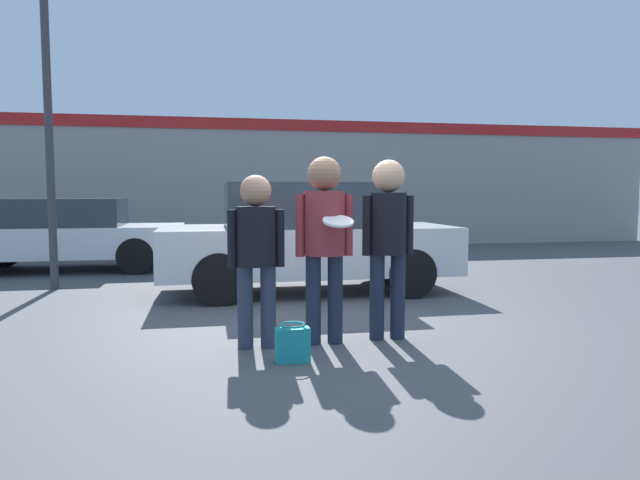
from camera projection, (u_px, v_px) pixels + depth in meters
ground_plane at (325, 333)px, 6.03m from camera, size 56.00×56.00×0.00m
storefront_building at (252, 183)px, 15.45m from camera, size 24.00×0.22×3.48m
person_left at (256, 245)px, 5.40m from camera, size 0.54×0.37×1.65m
person_middle_with_frisbee at (324, 230)px, 5.54m from camera, size 0.57×0.63×1.83m
person_right at (388, 231)px, 5.73m from camera, size 0.53×0.36×1.81m
parked_car_near at (306, 238)px, 8.51m from camera, size 4.32×1.79×1.64m
parked_car_far at (65, 234)px, 10.91m from camera, size 4.37×1.80×1.38m
street_lamp at (63, 42)px, 8.55m from camera, size 1.43×0.35×6.13m
shrub at (366, 230)px, 15.48m from camera, size 0.98×0.98×0.98m
handbag at (293, 343)px, 5.00m from camera, size 0.30×0.23×0.34m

